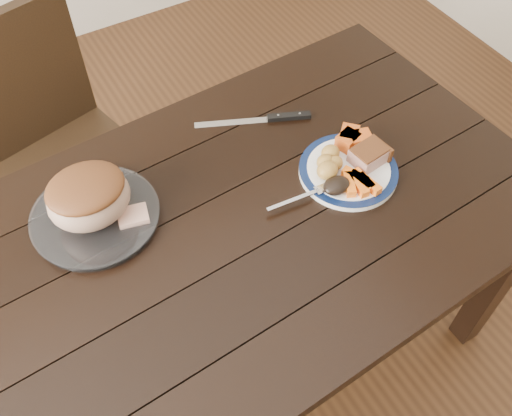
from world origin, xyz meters
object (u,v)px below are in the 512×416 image
dining_table (224,251)px  dinner_plate (348,171)px  roast_joint (89,199)px  serving_platter (96,217)px  carving_knife (275,118)px  fork (305,196)px  pork_slice (369,156)px  chair_far (56,139)px

dining_table → dinner_plate: bearing=-1.4°
dinner_plate → roast_joint: size_ratio=1.31×
serving_platter → carving_knife: bearing=7.9°
serving_platter → carving_knife: 0.55m
roast_joint → fork: bearing=-24.1°
dining_table → fork: bearing=-7.4°
dining_table → serving_platter: bearing=144.1°
pork_slice → fork: pork_slice is taller
pork_slice → carving_knife: 0.29m
chair_far → serving_platter: bearing=74.3°
chair_far → serving_platter: size_ratio=3.14×
dinner_plate → carving_knife: (-0.06, 0.26, -0.00)m
chair_far → dinner_plate: 0.97m
serving_platter → carving_knife: size_ratio=0.98×
serving_platter → fork: 0.50m
pork_slice → carving_knife: size_ratio=0.29×
pork_slice → chair_far: bearing=130.5°
chair_far → pork_slice: chair_far is taller
serving_platter → pork_slice: size_ratio=3.45×
chair_far → fork: chair_far is taller
carving_knife → pork_slice: bearing=-43.3°
dinner_plate → pork_slice: size_ratio=2.91×
pork_slice → fork: size_ratio=0.48×
chair_far → carving_knife: 0.75m
serving_platter → dinner_plate: bearing=-17.1°
dinner_plate → carving_knife: 0.27m
dining_table → serving_platter: 0.32m
dinner_plate → carving_knife: dinner_plate is taller
chair_far → fork: size_ratio=5.21×
roast_joint → dinner_plate: bearing=-17.1°
fork → pork_slice: bearing=9.1°
pork_slice → dinner_plate: bearing=175.2°
serving_platter → fork: bearing=-24.1°
chair_far → pork_slice: size_ratio=10.82×
dinner_plate → carving_knife: bearing=102.3°
dining_table → pork_slice: pork_slice is taller
dining_table → roast_joint: 0.35m
dining_table → chair_far: 0.78m
chair_far → fork: bearing=106.2°
fork → carving_knife: bearing=77.6°
fork → carving_knife: fork is taller
chair_far → fork: 0.91m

